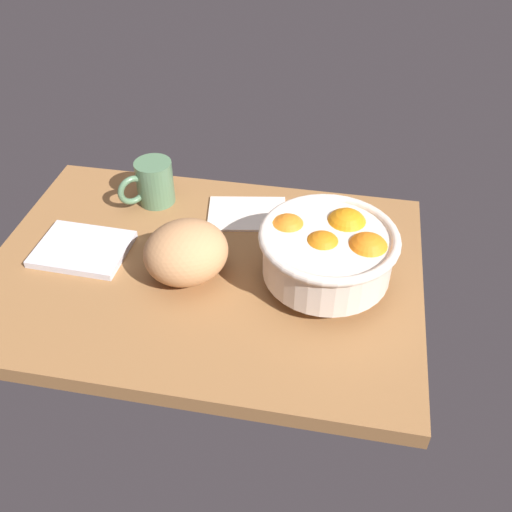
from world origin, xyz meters
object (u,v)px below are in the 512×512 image
object	(u,v)px
bread_loaf	(186,252)
mug	(153,183)
fruit_bowl	(329,249)
napkin_spare	(247,213)
napkin_folded	(83,249)

from	to	relation	value
bread_loaf	mug	bearing A→B (deg)	-58.04
fruit_bowl	mug	bearing A→B (deg)	-25.30
napkin_spare	mug	bearing A→B (deg)	-3.08
napkin_spare	napkin_folded	bearing A→B (deg)	31.14
fruit_bowl	napkin_folded	distance (cm)	44.00
napkin_folded	napkin_spare	size ratio (longest dim) A/B	1.07
napkin_folded	mug	world-z (taller)	mug
napkin_folded	mug	distance (cm)	19.30
bread_loaf	napkin_folded	xyz separation A→B (cm)	(20.26, -2.61, -4.47)
napkin_spare	bread_loaf	bearing A→B (deg)	70.84
napkin_folded	napkin_spare	bearing A→B (deg)	-148.86
napkin_spare	mug	xyz separation A→B (cm)	(18.89, -1.02, 3.94)
bread_loaf	napkin_spare	world-z (taller)	bread_loaf
bread_loaf	mug	size ratio (longest dim) A/B	1.47
mug	napkin_folded	bearing A→B (deg)	65.33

